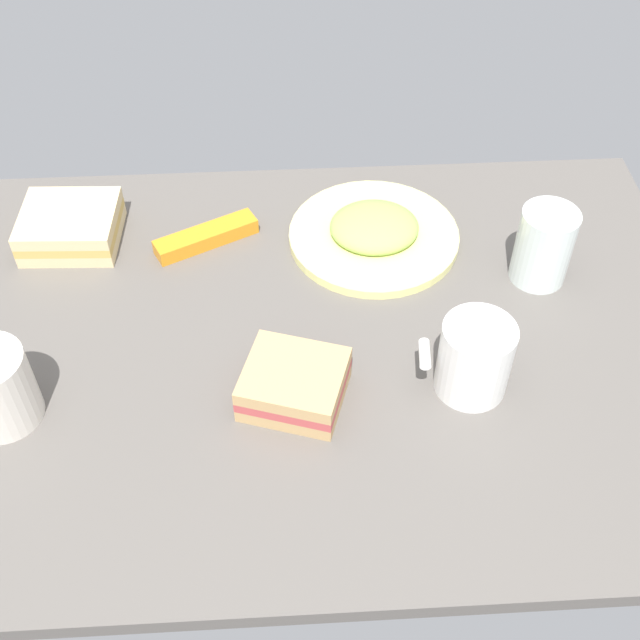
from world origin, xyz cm
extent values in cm
cube|color=#5B5651|center=(0.00, 0.00, 1.00)|extent=(90.00, 64.00, 2.00)
cylinder|color=#EAE58C|center=(7.78, 16.46, 2.60)|extent=(21.58, 21.58, 1.20)
ellipsoid|color=#99BF59|center=(7.78, 16.46, 4.11)|extent=(11.24, 10.11, 3.63)
cylinder|color=white|center=(15.64, -7.68, 6.41)|extent=(7.68, 7.68, 8.83)
cylinder|color=tan|center=(15.64, -7.68, 10.33)|extent=(6.76, 6.76, 0.40)
cylinder|color=white|center=(10.45, -7.17, 6.86)|extent=(1.53, 3.56, 1.20)
cube|color=tan|center=(-3.17, -8.27, 2.80)|extent=(12.55, 11.89, 1.60)
cube|color=#C14C4C|center=(-3.17, -8.27, 4.20)|extent=(12.55, 11.89, 1.20)
cube|color=tan|center=(-3.17, -8.27, 5.60)|extent=(12.55, 11.89, 1.60)
cube|color=beige|center=(-30.35, 18.62, 2.80)|extent=(12.23, 11.11, 1.60)
cube|color=#D8B259|center=(-30.35, 18.62, 4.20)|extent=(12.23, 11.11, 1.20)
cube|color=beige|center=(-30.35, 18.62, 5.60)|extent=(12.23, 11.11, 1.60)
cylinder|color=silver|center=(26.90, 8.75, 6.82)|extent=(6.74, 6.74, 9.64)
cylinder|color=white|center=(26.90, 8.75, 5.63)|extent=(6.07, 6.07, 7.27)
cube|color=orange|center=(-13.43, 17.10, 3.00)|extent=(13.25, 8.58, 2.00)
camera|label=1|loc=(-3.50, -61.39, 70.50)|focal=45.62mm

